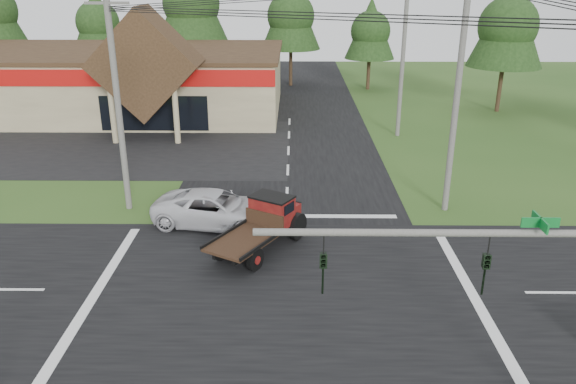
{
  "coord_description": "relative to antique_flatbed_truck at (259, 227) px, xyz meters",
  "views": [
    {
      "loc": [
        0.35,
        -18.21,
        11.06
      ],
      "look_at": [
        0.11,
        4.66,
        2.2
      ],
      "focal_mm": 35.0,
      "sensor_mm": 36.0,
      "label": 1
    }
  ],
  "objects": [
    {
      "name": "cvs_building",
      "position": [
        -14.58,
        26.19,
        1.68
      ],
      "size": [
        30.4,
        18.2,
        9.19
      ],
      "color": "gray",
      "rests_on": "ground"
    },
    {
      "name": "utility_pole_nw",
      "position": [
        -6.88,
        4.62,
        4.29
      ],
      "size": [
        2.0,
        0.3,
        10.5
      ],
      "color": "#595651",
      "rests_on": "ground"
    },
    {
      "name": "road_ns",
      "position": [
        1.12,
        -3.38,
        -1.09
      ],
      "size": [
        12.0,
        120.0,
        0.02
      ],
      "primitive_type": "cube",
      "color": "black",
      "rests_on": "ground"
    },
    {
      "name": "tree_row_c",
      "position": [
        -8.88,
        37.62,
        7.62
      ],
      "size": [
        7.28,
        7.28,
        13.13
      ],
      "color": "#332316",
      "rests_on": "ground"
    },
    {
      "name": "traffic_signal_mast",
      "position": [
        6.94,
        -10.88,
        3.33
      ],
      "size": [
        8.12,
        0.24,
        7.0
      ],
      "color": "#595651",
      "rests_on": "ground"
    },
    {
      "name": "tree_side_ne",
      "position": [
        19.12,
        26.62,
        6.28
      ],
      "size": [
        6.16,
        6.16,
        11.11
      ],
      "color": "#332316",
      "rests_on": "ground"
    },
    {
      "name": "ground",
      "position": [
        1.12,
        -3.38,
        -1.1
      ],
      "size": [
        120.0,
        120.0,
        0.0
      ],
      "primitive_type": "plane",
      "color": "#2A4B1A",
      "rests_on": "ground"
    },
    {
      "name": "tree_row_d",
      "position": [
        1.12,
        38.62,
        6.28
      ],
      "size": [
        6.16,
        6.16,
        11.11
      ],
      "color": "#332316",
      "rests_on": "ground"
    },
    {
      "name": "tree_row_e",
      "position": [
        9.12,
        36.62,
        4.94
      ],
      "size": [
        5.04,
        5.04,
        9.09
      ],
      "color": "#332316",
      "rests_on": "ground"
    },
    {
      "name": "tree_row_b",
      "position": [
        -18.88,
        38.62,
        5.61
      ],
      "size": [
        5.6,
        5.6,
        10.1
      ],
      "color": "#332316",
      "rests_on": "ground"
    },
    {
      "name": "utility_pole_ne",
      "position": [
        9.12,
        4.62,
        4.79
      ],
      "size": [
        2.0,
        0.3,
        11.5
      ],
      "color": "#595651",
      "rests_on": "ground"
    },
    {
      "name": "white_pickup",
      "position": [
        -2.16,
        2.63,
        -0.28
      ],
      "size": [
        6.25,
        3.73,
        1.63
      ],
      "primitive_type": "imported",
      "rotation": [
        0.0,
        0.0,
        1.39
      ],
      "color": "silver",
      "rests_on": "ground"
    },
    {
      "name": "utility_pole_n",
      "position": [
        9.12,
        18.62,
        4.64
      ],
      "size": [
        2.0,
        0.3,
        11.2
      ],
      "color": "#595651",
      "rests_on": "ground"
    },
    {
      "name": "road_ew",
      "position": [
        1.12,
        -3.38,
        -1.09
      ],
      "size": [
        120.0,
        12.0,
        0.02
      ],
      "primitive_type": "cube",
      "color": "black",
      "rests_on": "ground"
    },
    {
      "name": "parking_apron",
      "position": [
        -12.88,
        15.62,
        -1.08
      ],
      "size": [
        28.0,
        14.0,
        0.02
      ],
      "primitive_type": "cube",
      "color": "black",
      "rests_on": "ground"
    },
    {
      "name": "antique_flatbed_truck",
      "position": [
        0.0,
        0.0,
        0.0
      ],
      "size": [
        4.41,
        5.54,
        2.2
      ],
      "primitive_type": null,
      "rotation": [
        0.0,
        0.0,
        -0.54
      ],
      "color": "#4E0B0D",
      "rests_on": "ground"
    }
  ]
}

